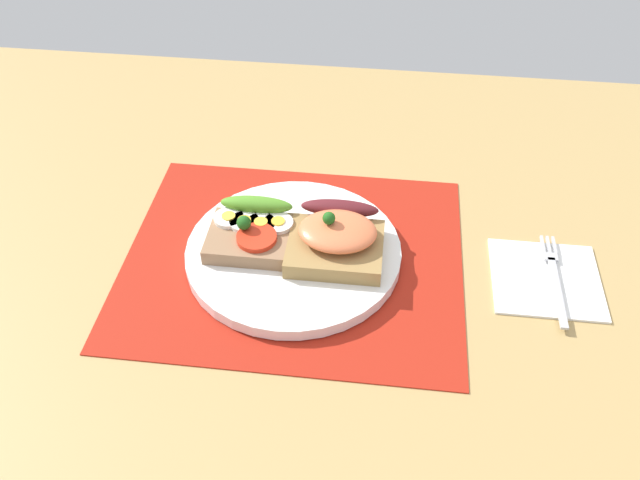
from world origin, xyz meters
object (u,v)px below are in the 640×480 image
object	(u,v)px
sandwich_egg_tomato	(252,232)
sandwich_salmon	(337,238)
fork	(554,276)
napkin	(547,280)
plate	(294,252)

from	to	relation	value
sandwich_egg_tomato	sandwich_salmon	bearing A→B (deg)	-2.26
sandwich_salmon	fork	xyz separation A→B (cm)	(23.96, -0.21, -2.93)
sandwich_salmon	napkin	world-z (taller)	sandwich_salmon
napkin	fork	distance (cm)	0.94
fork	napkin	bearing A→B (deg)	-161.24
plate	sandwich_egg_tomato	xyz separation A→B (cm)	(-4.72, 0.48, 2.14)
plate	napkin	size ratio (longest dim) A/B	2.05
napkin	sandwich_salmon	bearing A→B (deg)	178.82
plate	sandwich_egg_tomato	distance (cm)	5.20
plate	fork	xyz separation A→B (cm)	(28.78, -0.11, -0.25)
sandwich_salmon	napkin	distance (cm)	23.44
sandwich_egg_tomato	sandwich_salmon	size ratio (longest dim) A/B	0.91
sandwich_egg_tomato	sandwich_salmon	distance (cm)	9.55
plate	napkin	world-z (taller)	plate
napkin	fork	xyz separation A→B (cm)	(0.78, 0.26, 0.46)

